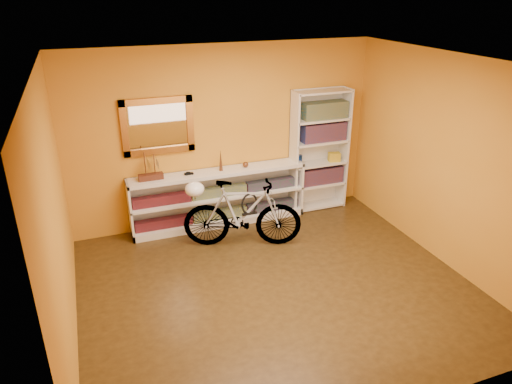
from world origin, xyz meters
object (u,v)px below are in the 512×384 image
object	(u,v)px
helmet	(195,189)
bicycle	(242,214)
bookcase	(319,151)
console_unit	(219,198)

from	to	relation	value
helmet	bicycle	bearing A→B (deg)	-19.18
bookcase	helmet	bearing A→B (deg)	-165.41
bookcase	bicycle	world-z (taller)	bookcase
console_unit	helmet	distance (m)	0.82
bookcase	console_unit	bearing A→B (deg)	-179.13
console_unit	bicycle	bearing A→B (deg)	-80.95
bicycle	helmet	world-z (taller)	bicycle
helmet	bookcase	bearing A→B (deg)	14.59
console_unit	bookcase	world-z (taller)	bookcase
bicycle	helmet	bearing A→B (deg)	90.00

